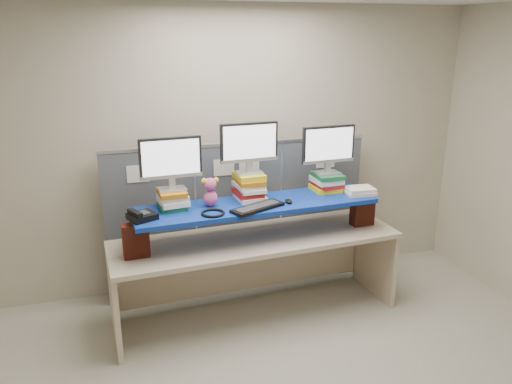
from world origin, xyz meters
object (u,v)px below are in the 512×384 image
object	(u,v)px
monitor_left	(171,161)
blue_board	(256,205)
desk	(256,253)
monitor_center	(249,145)
keyboard	(258,207)
monitor_right	(328,147)
desk_phone	(141,216)

from	to	relation	value
monitor_left	blue_board	bearing A→B (deg)	-9.56
desk	monitor_center	size ratio (longest dim) A/B	5.05
desk	monitor_center	xyz separation A→B (m)	(-0.03, 0.12, 0.97)
monitor_left	keyboard	world-z (taller)	monitor_left
desk	monitor_right	world-z (taller)	monitor_right
monitor_center	monitor_right	distance (m)	0.77
desk_phone	monitor_center	bearing A→B (deg)	-9.05
keyboard	desk	bearing A→B (deg)	54.29
blue_board	keyboard	world-z (taller)	keyboard
desk	monitor_left	distance (m)	1.14
monitor_left	monitor_right	world-z (taller)	monitor_right
desk	desk_phone	bearing A→B (deg)	-175.67
monitor_left	monitor_right	xyz separation A→B (m)	(1.45, 0.09, 0.01)
monitor_right	keyboard	size ratio (longest dim) A/B	1.03
desk	keyboard	xyz separation A→B (m)	(-0.03, -0.16, 0.50)
blue_board	monitor_left	bearing A→B (deg)	170.44
monitor_right	desk_phone	distance (m)	1.80
monitor_center	keyboard	size ratio (longest dim) A/B	1.03
monitor_right	keyboard	distance (m)	0.93
desk	keyboard	world-z (taller)	keyboard
blue_board	monitor_center	world-z (taller)	monitor_center
monitor_center	keyboard	distance (m)	0.55
desk	monitor_left	bearing A→B (deg)	170.44
desk	monitor_center	bearing A→B (deg)	99.25
monitor_left	monitor_center	bearing A→B (deg)	0.00
blue_board	monitor_center	bearing A→B (deg)	99.25
blue_board	monitor_right	world-z (taller)	monitor_right
desk	monitor_right	size ratio (longest dim) A/B	5.05
desk_phone	keyboard	bearing A→B (deg)	-25.16
monitor_center	desk_phone	distance (m)	1.10
monitor_left	desk_phone	distance (m)	0.52
desk	blue_board	size ratio (longest dim) A/B	1.22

